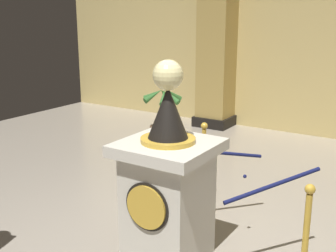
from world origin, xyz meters
TOP-DOWN VIEW (x-y plane):
  - back_wall at (0.00, 5.20)m, footprint 12.24×0.16m
  - pedestal_clock at (-0.26, 0.19)m, footprint 0.81×0.81m
  - stanchion_far at (-0.52, 1.37)m, footprint 0.24×0.24m
  - velvet_rope at (0.22, 0.81)m, footprint 1.34×1.33m
  - column_left at (-2.11, 4.85)m, footprint 0.74×0.74m
  - potted_palm_left at (-2.15, 2.98)m, footprint 0.70×0.64m

SIDE VIEW (x-z plane):
  - stanchion_far at x=-0.52m, z-range -0.15..0.86m
  - potted_palm_left at x=-2.15m, z-range -0.18..0.89m
  - pedestal_clock at x=-0.26m, z-range -0.21..1.63m
  - velvet_rope at x=0.22m, z-range 0.68..0.90m
  - column_left at x=-2.11m, z-range -0.01..3.49m
  - back_wall at x=0.00m, z-range 0.00..3.65m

